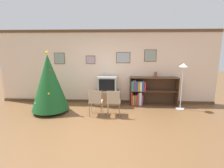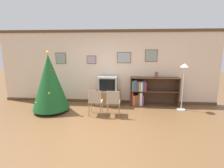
{
  "view_description": "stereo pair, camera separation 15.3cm",
  "coord_description": "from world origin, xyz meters",
  "px_view_note": "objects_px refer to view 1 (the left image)",
  "views": [
    {
      "loc": [
        0.58,
        -4.11,
        2.05
      ],
      "look_at": [
        0.28,
        1.27,
        0.94
      ],
      "focal_mm": 28.0,
      "sensor_mm": 36.0,
      "label": 1
    },
    {
      "loc": [
        0.73,
        -4.1,
        2.05
      ],
      "look_at": [
        0.28,
        1.27,
        0.94
      ],
      "focal_mm": 28.0,
      "sensor_mm": 36.0,
      "label": 2
    }
  ],
  "objects_px": {
    "folding_chair_right": "(114,101)",
    "bookshelf": "(145,92)",
    "christmas_tree": "(49,83)",
    "television": "(107,84)",
    "vase": "(155,74)",
    "folding_chair_left": "(95,101)",
    "standing_lamp": "(183,74)",
    "tv_console": "(107,98)"
  },
  "relations": [
    {
      "from": "folding_chair_right",
      "to": "bookshelf",
      "type": "bearing_deg",
      "value": 47.01
    },
    {
      "from": "christmas_tree",
      "to": "television",
      "type": "relative_size",
      "value": 2.94
    },
    {
      "from": "christmas_tree",
      "to": "bookshelf",
      "type": "height_order",
      "value": "christmas_tree"
    },
    {
      "from": "vase",
      "to": "television",
      "type": "bearing_deg",
      "value": -176.61
    },
    {
      "from": "folding_chair_right",
      "to": "folding_chair_left",
      "type": "bearing_deg",
      "value": 180.0
    },
    {
      "from": "bookshelf",
      "to": "standing_lamp",
      "type": "bearing_deg",
      "value": -19.14
    },
    {
      "from": "tv_console",
      "to": "folding_chair_right",
      "type": "height_order",
      "value": "folding_chair_right"
    },
    {
      "from": "christmas_tree",
      "to": "folding_chair_right",
      "type": "xyz_separation_m",
      "value": [
        2.07,
        -0.26,
        -0.51
      ]
    },
    {
      "from": "folding_chair_left",
      "to": "bookshelf",
      "type": "xyz_separation_m",
      "value": [
        1.64,
        1.17,
        0.02
      ]
    },
    {
      "from": "christmas_tree",
      "to": "television",
      "type": "height_order",
      "value": "christmas_tree"
    },
    {
      "from": "folding_chair_left",
      "to": "christmas_tree",
      "type": "bearing_deg",
      "value": 170.24
    },
    {
      "from": "standing_lamp",
      "to": "bookshelf",
      "type": "bearing_deg",
      "value": 160.86
    },
    {
      "from": "christmas_tree",
      "to": "tv_console",
      "type": "height_order",
      "value": "christmas_tree"
    },
    {
      "from": "folding_chair_right",
      "to": "tv_console",
      "type": "bearing_deg",
      "value": 104.41
    },
    {
      "from": "bookshelf",
      "to": "vase",
      "type": "distance_m",
      "value": 0.73
    },
    {
      "from": "christmas_tree",
      "to": "standing_lamp",
      "type": "distance_m",
      "value": 4.35
    },
    {
      "from": "television",
      "to": "folding_chair_left",
      "type": "distance_m",
      "value": 1.15
    },
    {
      "from": "tv_console",
      "to": "bookshelf",
      "type": "bearing_deg",
      "value": 3.72
    },
    {
      "from": "tv_console",
      "to": "vase",
      "type": "height_order",
      "value": "vase"
    },
    {
      "from": "bookshelf",
      "to": "vase",
      "type": "relative_size",
      "value": 8.52
    },
    {
      "from": "tv_console",
      "to": "television",
      "type": "xyz_separation_m",
      "value": [
        0.0,
        -0.0,
        0.53
      ]
    },
    {
      "from": "vase",
      "to": "bookshelf",
      "type": "bearing_deg",
      "value": -178.29
    },
    {
      "from": "christmas_tree",
      "to": "folding_chair_right",
      "type": "height_order",
      "value": "christmas_tree"
    },
    {
      "from": "television",
      "to": "vase",
      "type": "relative_size",
      "value": 3.32
    },
    {
      "from": "television",
      "to": "standing_lamp",
      "type": "height_order",
      "value": "standing_lamp"
    },
    {
      "from": "tv_console",
      "to": "television",
      "type": "height_order",
      "value": "television"
    },
    {
      "from": "christmas_tree",
      "to": "standing_lamp",
      "type": "relative_size",
      "value": 1.25
    },
    {
      "from": "folding_chair_right",
      "to": "television",
      "type": "bearing_deg",
      "value": 104.45
    },
    {
      "from": "folding_chair_left",
      "to": "bookshelf",
      "type": "bearing_deg",
      "value": 35.4
    },
    {
      "from": "vase",
      "to": "christmas_tree",
      "type": "bearing_deg",
      "value": -165.35
    },
    {
      "from": "christmas_tree",
      "to": "tv_console",
      "type": "distance_m",
      "value": 2.09
    },
    {
      "from": "christmas_tree",
      "to": "bookshelf",
      "type": "distance_m",
      "value": 3.32
    },
    {
      "from": "folding_chair_left",
      "to": "vase",
      "type": "distance_m",
      "value": 2.4
    },
    {
      "from": "television",
      "to": "folding_chair_right",
      "type": "relative_size",
      "value": 0.81
    },
    {
      "from": "christmas_tree",
      "to": "vase",
      "type": "distance_m",
      "value": 3.62
    },
    {
      "from": "christmas_tree",
      "to": "vase",
      "type": "height_order",
      "value": "christmas_tree"
    },
    {
      "from": "bookshelf",
      "to": "standing_lamp",
      "type": "xyz_separation_m",
      "value": [
        1.16,
        -0.4,
        0.72
      ]
    },
    {
      "from": "tv_console",
      "to": "folding_chair_left",
      "type": "xyz_separation_m",
      "value": [
        -0.28,
        -1.08,
        0.21
      ]
    },
    {
      "from": "bookshelf",
      "to": "folding_chair_left",
      "type": "bearing_deg",
      "value": -144.6
    },
    {
      "from": "tv_console",
      "to": "television",
      "type": "distance_m",
      "value": 0.53
    },
    {
      "from": "tv_console",
      "to": "standing_lamp",
      "type": "bearing_deg",
      "value": -7.11
    },
    {
      "from": "tv_console",
      "to": "folding_chair_right",
      "type": "xyz_separation_m",
      "value": [
        0.28,
        -1.08,
        0.21
      ]
    }
  ]
}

